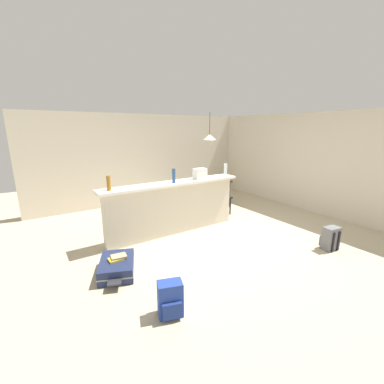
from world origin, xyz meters
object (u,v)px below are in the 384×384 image
Objects in this scene: bottle_clear at (225,170)px; book_stack at (118,258)px; bottle_blue at (174,176)px; backpack_blue at (170,300)px; dining_table at (207,184)px; dining_chair_near_partition at (219,193)px; bottle_amber at (109,183)px; pendant_lamp at (210,137)px; backpack_grey at (330,239)px; dining_chair_far_side at (198,185)px; grocery_bag at (200,174)px; suitcase_flat_navy at (117,267)px.

bottle_clear reaches higher than book_stack.
bottle_blue is 2.53m from backpack_blue.
bottle_blue is at bearing 179.93° from bottle_clear.
bottle_blue is 1.88m from book_stack.
bottle_blue is at bearing -145.88° from dining_table.
dining_chair_near_partition reaches higher than dining_table.
book_stack is (-0.19, -0.86, -0.95)m from bottle_amber.
bottle_clear is 1.04× the size of book_stack.
pendant_lamp is 3.98m from book_stack.
dining_chair_far_side is at bearing 93.63° from backpack_grey.
grocery_bag is 1.61m from pendant_lamp.
backpack_blue is (-2.50, -1.99, -1.01)m from bottle_clear.
backpack_blue is 1.56× the size of book_stack.
dining_chair_far_side is at bearing 51.39° from backpack_blue.
grocery_bag is at bearing 22.04° from suitcase_flat_navy.
pendant_lamp reaches higher than book_stack.
dining_chair_far_side is 3.45× the size of book_stack.
backpack_blue is (0.24, -1.21, 0.09)m from suitcase_flat_navy.
bottle_clear is 0.94m from dining_chair_near_partition.
bottle_clear is at bearing -1.68° from bottle_amber.
bottle_clear is at bearing -107.74° from dining_table.
suitcase_flat_navy is (-0.21, -0.86, -1.09)m from bottle_amber.
bottle_clear is 1.34m from pendant_lamp.
backpack_blue is at bearing -89.03° from bottle_amber.
bottle_amber is 3.14m from dining_table.
grocery_bag reaches higher than book_stack.
bottle_clear is 1.87m from dining_chair_far_side.
backpack_grey is at bearing -58.70° from grocery_bag.
book_stack is at bearing -142.05° from dining_chair_far_side.
bottle_clear is at bearing -118.66° from dining_chair_near_partition.
bottle_amber is at bearing 77.57° from book_stack.
book_stack is at bearing -163.97° from bottle_clear.
backpack_blue is (-2.80, -2.54, -0.31)m from dining_chair_near_partition.
grocery_bag reaches higher than dining_chair_near_partition.
grocery_bag is at bearing 121.30° from backpack_grey.
bottle_clear reaches higher than bottle_blue.
book_stack is (-3.40, 1.32, 0.05)m from backpack_grey.
bottle_amber is 0.60× the size of backpack_grey.
suitcase_flat_navy is 2.12× the size of backpack_grey.
bottle_blue is at bearing 59.15° from backpack_blue.
pendant_lamp is at bearing -74.44° from dining_table.
dining_chair_far_side reaches higher than backpack_grey.
dining_chair_far_side is at bearing 43.93° from bottle_blue.
dining_chair_far_side is (2.97, 1.60, -0.68)m from bottle_amber.
dining_chair_near_partition is at bearing -97.86° from pendant_lamp.
bottle_blue is 2.12m from pendant_lamp.
dining_table is 1.18× the size of dining_chair_near_partition.
backpack_blue is (-3.17, 0.11, 0.00)m from backpack_grey.
dining_table is 4.08× the size of book_stack.
bottle_blue reaches higher than dining_chair_far_side.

